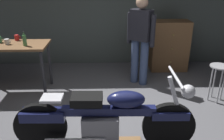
{
  "coord_description": "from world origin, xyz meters",
  "views": [
    {
      "loc": [
        -0.15,
        -2.66,
        2.05
      ],
      "look_at": [
        -0.05,
        0.7,
        0.65
      ],
      "focal_mm": 37.7,
      "sensor_mm": 36.0,
      "label": 1
    }
  ],
  "objects_px": {
    "motorcycle": "(106,118)",
    "mug_white_ceramic": "(7,42)",
    "person_standing": "(140,38)",
    "wooden_dresser": "(169,46)",
    "shop_stool": "(219,74)",
    "mug_red_diner": "(17,38)",
    "bottle": "(25,40)"
  },
  "relations": [
    {
      "from": "motorcycle",
      "to": "shop_stool",
      "type": "relative_size",
      "value": 3.42
    },
    {
      "from": "motorcycle",
      "to": "wooden_dresser",
      "type": "height_order",
      "value": "wooden_dresser"
    },
    {
      "from": "motorcycle",
      "to": "mug_white_ceramic",
      "type": "xyz_separation_m",
      "value": [
        -1.69,
        1.61,
        0.5
      ]
    },
    {
      "from": "motorcycle",
      "to": "shop_stool",
      "type": "distance_m",
      "value": 2.2
    },
    {
      "from": "person_standing",
      "to": "mug_white_ceramic",
      "type": "height_order",
      "value": "person_standing"
    },
    {
      "from": "person_standing",
      "to": "wooden_dresser",
      "type": "distance_m",
      "value": 1.1
    },
    {
      "from": "motorcycle",
      "to": "person_standing",
      "type": "bearing_deg",
      "value": 72.12
    },
    {
      "from": "wooden_dresser",
      "to": "mug_white_ceramic",
      "type": "bearing_deg",
      "value": -162.34
    },
    {
      "from": "shop_stool",
      "to": "wooden_dresser",
      "type": "height_order",
      "value": "wooden_dresser"
    },
    {
      "from": "wooden_dresser",
      "to": "bottle",
      "type": "xyz_separation_m",
      "value": [
        -2.77,
        -1.08,
        0.45
      ]
    },
    {
      "from": "wooden_dresser",
      "to": "mug_white_ceramic",
      "type": "relative_size",
      "value": 9.66
    },
    {
      "from": "mug_red_diner",
      "to": "motorcycle",
      "type": "bearing_deg",
      "value": -49.16
    },
    {
      "from": "bottle",
      "to": "wooden_dresser",
      "type": "bearing_deg",
      "value": 21.36
    },
    {
      "from": "shop_stool",
      "to": "wooden_dresser",
      "type": "distance_m",
      "value": 1.52
    },
    {
      "from": "motorcycle",
      "to": "shop_stool",
      "type": "bearing_deg",
      "value": 32.86
    },
    {
      "from": "motorcycle",
      "to": "person_standing",
      "type": "relative_size",
      "value": 1.31
    },
    {
      "from": "motorcycle",
      "to": "bottle",
      "type": "height_order",
      "value": "bottle"
    },
    {
      "from": "wooden_dresser",
      "to": "mug_red_diner",
      "type": "relative_size",
      "value": 9.93
    },
    {
      "from": "motorcycle",
      "to": "mug_white_ceramic",
      "type": "distance_m",
      "value": 2.39
    },
    {
      "from": "person_standing",
      "to": "mug_red_diner",
      "type": "bearing_deg",
      "value": 36.7
    },
    {
      "from": "wooden_dresser",
      "to": "mug_red_diner",
      "type": "distance_m",
      "value": 3.14
    },
    {
      "from": "bottle",
      "to": "mug_white_ceramic",
      "type": "bearing_deg",
      "value": 164.11
    },
    {
      "from": "motorcycle",
      "to": "wooden_dresser",
      "type": "relative_size",
      "value": 1.99
    },
    {
      "from": "shop_stool",
      "to": "motorcycle",
      "type": "bearing_deg",
      "value": -148.45
    },
    {
      "from": "mug_red_diner",
      "to": "mug_white_ceramic",
      "type": "bearing_deg",
      "value": -108.23
    },
    {
      "from": "motorcycle",
      "to": "mug_white_ceramic",
      "type": "height_order",
      "value": "motorcycle"
    },
    {
      "from": "motorcycle",
      "to": "person_standing",
      "type": "xyz_separation_m",
      "value": [
        0.66,
        1.89,
        0.48
      ]
    },
    {
      "from": "mug_red_diner",
      "to": "bottle",
      "type": "xyz_separation_m",
      "value": [
        0.25,
        -0.34,
        0.05
      ]
    },
    {
      "from": "shop_stool",
      "to": "mug_red_diner",
      "type": "height_order",
      "value": "mug_red_diner"
    },
    {
      "from": "shop_stool",
      "to": "wooden_dresser",
      "type": "xyz_separation_m",
      "value": [
        -0.46,
        1.45,
        0.05
      ]
    },
    {
      "from": "wooden_dresser",
      "to": "bottle",
      "type": "relative_size",
      "value": 4.56
    },
    {
      "from": "motorcycle",
      "to": "shop_stool",
      "type": "xyz_separation_m",
      "value": [
        1.88,
        1.15,
        0.05
      ]
    }
  ]
}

